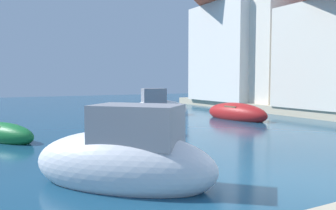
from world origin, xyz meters
TOP-DOWN VIEW (x-y plane):
  - ground at (0.00, 0.00)m, footprint 80.00×80.00m
  - moored_boat_0 at (6.28, 9.61)m, footprint 1.79×4.16m
  - moored_boat_2 at (-0.39, 8.38)m, footprint 3.27×4.77m
  - moored_boat_4 at (-5.14, 8.40)m, footprint 2.40×3.15m
  - moored_boat_5 at (3.66, 13.79)m, footprint 3.79×2.02m
  - moored_boat_6 at (-3.26, 1.58)m, footprint 3.88×3.94m
  - waterfront_building_annex at (13.00, 15.76)m, footprint 5.31×8.99m
  - waterfront_building_far at (13.00, 16.72)m, footprint 6.99×6.95m

SIDE VIEW (x-z plane):
  - ground at x=0.00m, z-range 0.00..0.00m
  - moored_boat_4 at x=-5.14m, z-range -0.19..0.66m
  - moored_boat_0 at x=6.28m, z-range -0.26..0.90m
  - moored_boat_2 at x=-0.39m, z-range -0.28..0.98m
  - moored_boat_5 at x=3.66m, z-range -0.46..1.40m
  - moored_boat_6 at x=-3.26m, z-range -0.47..1.51m
  - waterfront_building_annex at x=13.00m, z-range 0.55..8.95m
  - waterfront_building_far at x=13.00m, z-range 0.56..9.15m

